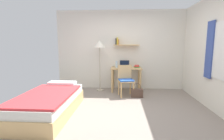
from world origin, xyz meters
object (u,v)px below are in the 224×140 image
(book_stack, at_px, (137,66))
(desk, at_px, (126,72))
(handbag, at_px, (137,93))
(standing_lamp, at_px, (100,47))
(desk_chair, at_px, (126,79))
(laptop, at_px, (124,66))
(bed, at_px, (50,103))
(water_bottle, at_px, (117,64))

(book_stack, bearing_deg, desk, -172.85)
(handbag, bearing_deg, standing_lamp, 149.76)
(desk_chair, xyz_separation_m, standing_lamp, (-0.82, 0.50, 0.91))
(standing_lamp, height_order, laptop, standing_lamp)
(book_stack, bearing_deg, desk_chair, -122.87)
(desk, distance_m, laptop, 0.22)
(desk, xyz_separation_m, desk_chair, (-0.02, -0.52, -0.12))
(bed, bearing_deg, desk, 50.00)
(book_stack, bearing_deg, standing_lamp, -176.83)
(book_stack, bearing_deg, handbag, -93.35)
(desk, relative_size, book_stack, 4.23)
(laptop, height_order, water_bottle, laptop)
(water_bottle, xyz_separation_m, handbag, (0.60, -0.67, -0.73))
(standing_lamp, bearing_deg, book_stack, 3.17)
(water_bottle, relative_size, handbag, 0.52)
(desk_chair, distance_m, standing_lamp, 1.32)
(desk_chair, xyz_separation_m, laptop, (-0.03, 0.58, 0.32))
(bed, relative_size, laptop, 6.20)
(desk, height_order, standing_lamp, standing_lamp)
(desk_chair, height_order, handbag, desk_chair)
(water_bottle, bearing_deg, desk_chair, -60.73)
(desk, height_order, handbag, desk)
(desk_chair, bearing_deg, desk, 87.33)
(bed, height_order, book_stack, book_stack)
(desk_chair, relative_size, laptop, 2.84)
(desk_chair, distance_m, laptop, 0.66)
(desk, height_order, water_bottle, water_bottle)
(bed, height_order, standing_lamp, standing_lamp)
(laptop, height_order, handbag, laptop)
(bed, height_order, laptop, laptop)
(desk, bearing_deg, bed, -130.00)
(bed, xyz_separation_m, laptop, (1.59, 2.02, 0.57))
(laptop, xyz_separation_m, water_bottle, (-0.25, -0.08, 0.05))
(book_stack, xyz_separation_m, handbag, (-0.04, -0.73, -0.66))
(laptop, xyz_separation_m, handbag, (0.35, -0.75, -0.68))
(desk, xyz_separation_m, laptop, (-0.05, 0.06, 0.20))
(desk, distance_m, water_bottle, 0.40)
(bed, distance_m, water_bottle, 2.44)
(desk_chair, height_order, book_stack, desk_chair)
(standing_lamp, height_order, handbag, standing_lamp)
(standing_lamp, bearing_deg, handbag, -30.24)
(bed, height_order, desk_chair, desk_chair)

